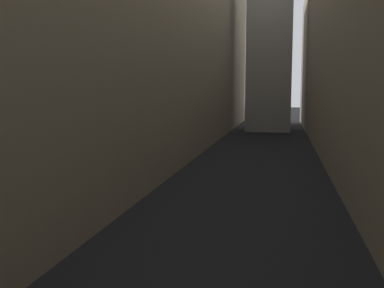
{
  "coord_description": "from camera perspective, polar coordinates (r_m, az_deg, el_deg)",
  "views": [
    {
      "loc": [
        2.17,
        11.15,
        6.06
      ],
      "look_at": [
        0.0,
        21.97,
        4.76
      ],
      "focal_mm": 42.46,
      "sensor_mm": 36.0,
      "label": 1
    }
  ],
  "objects": [
    {
      "name": "building_block_left",
      "position": [
        41.32,
        -6.93,
        15.1
      ],
      "size": [
        10.06,
        108.0,
        24.21
      ],
      "primitive_type": "cube",
      "color": "gray",
      "rests_on": "ground"
    },
    {
      "name": "ground_plane",
      "position": [
        37.41,
        7.87,
        -2.66
      ],
      "size": [
        264.0,
        264.0,
        0.0
      ],
      "primitive_type": "plane",
      "color": "black"
    }
  ]
}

